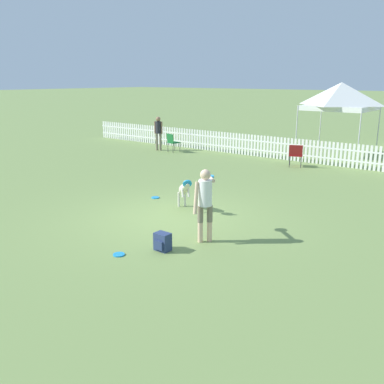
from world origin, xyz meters
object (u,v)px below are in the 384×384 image
Objects in this scene: canopy_tent_secondary at (341,96)px; folding_chair_blue_left at (172,141)px; handler_person at (205,197)px; spectator_standing at (158,130)px; backpack_on_grass at (162,242)px; frisbee_near_dog at (119,255)px; folding_chair_center at (296,154)px; frisbee_near_handler at (155,198)px; leaping_dog at (184,189)px.

folding_chair_blue_left is at bearing -153.96° from canopy_tent_secondary.
spectator_standing is at bearing 86.99° from handler_person.
backpack_on_grass is at bearing -85.42° from canopy_tent_secondary.
frisbee_near_dog is 10.13m from folding_chair_center.
spectator_standing is at bearing 128.84° from frisbee_near_dog.
frisbee_near_handler is 7.93m from folding_chair_blue_left.
canopy_tent_secondary is (0.38, 9.91, 2.04)m from leaping_dog.
canopy_tent_secondary reaches higher than folding_chair_center.
spectator_standing reaches higher than frisbee_near_handler.
canopy_tent_secondary is (1.77, 9.52, 2.60)m from frisbee_near_handler.
spectator_standing reaches higher than leaping_dog.
canopy_tent_secondary reaches higher than frisbee_near_handler.
handler_person reaches higher than folding_chair_blue_left.
folding_chair_center is at bearing -138.80° from leaping_dog.
leaping_dog is at bearing 105.50° from frisbee_near_dog.
backpack_on_grass is 9.49m from folding_chair_center.
canopy_tent_secondary is 8.23m from spectator_standing.
leaping_dog is at bearing 116.56° from spectator_standing.
frisbee_near_handler is 0.27× the size of folding_chair_blue_left.
frisbee_near_dog is (2.25, -3.46, 0.00)m from frisbee_near_handler.
frisbee_near_dog is at bearing -125.83° from backpack_on_grass.
handler_person is 1.77× the size of folding_chair_center.
leaping_dog is 7.00m from folding_chair_center.
folding_chair_center is 6.89m from spectator_standing.
frisbee_near_dog is 13.24m from canopy_tent_secondary.
spectator_standing is at bearing 132.72° from backpack_on_grass.
handler_person reaches higher than leaping_dog.
frisbee_near_dog is 12.05m from folding_chair_blue_left.
backpack_on_grass is at bearing 54.17° from frisbee_near_dog.
handler_person reaches higher than folding_chair_center.
leaping_dog is at bearing -92.17° from canopy_tent_secondary.
leaping_dog is 4.04× the size of frisbee_near_dog.
handler_person is 0.97× the size of spectator_standing.
folding_chair_center is at bearing -164.57° from folding_chair_blue_left.
handler_person reaches higher than frisbee_near_dog.
folding_chair_center is (1.24, 6.60, 0.51)m from frisbee_near_handler.
handler_person reaches higher than backpack_on_grass.
frisbee_near_handler is 8.52m from spectator_standing.
leaping_dog is 9.12m from folding_chair_blue_left.
canopy_tent_secondary reaches higher than folding_chair_blue_left.
frisbee_near_handler is 10.02m from canopy_tent_secondary.
spectator_standing is (-8.39, 9.08, 0.78)m from backpack_on_grass.
spectator_standing reaches higher than backpack_on_grass.
frisbee_near_handler is at bearing -100.55° from canopy_tent_secondary.
spectator_standing is (-7.03, 6.72, 0.39)m from leaping_dog.
folding_chair_center is (-1.00, 10.07, 0.51)m from frisbee_near_dog.
frisbee_near_handler is (-3.12, 1.83, -0.95)m from handler_person.
frisbee_near_handler is at bearing 111.96° from spectator_standing.
backpack_on_grass is (2.75, -2.76, 0.17)m from frisbee_near_handler.
leaping_dog reaches higher than frisbee_near_dog.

